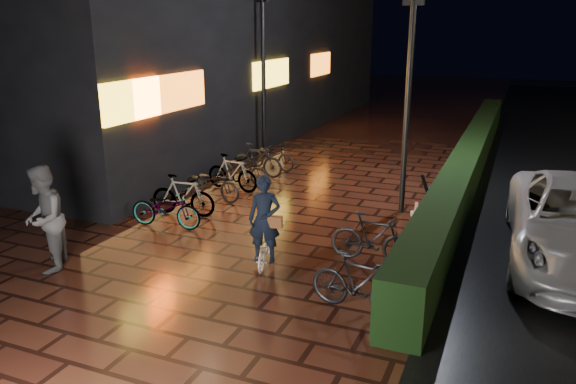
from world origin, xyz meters
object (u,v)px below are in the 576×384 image
at_px(bystander_person, 44,219).
at_px(traffic_barrier, 414,226).
at_px(cyclist, 265,233).
at_px(cart_assembly, 438,197).

bearing_deg(bystander_person, traffic_barrier, 92.87).
bearing_deg(traffic_barrier, bystander_person, -145.63).
bearing_deg(cyclist, traffic_barrier, 45.40).
xyz_separation_m(cyclist, traffic_barrier, (2.26, 2.29, -0.33)).
xyz_separation_m(bystander_person, cart_assembly, (6.03, 5.21, -0.38)).
distance_m(traffic_barrier, cart_assembly, 1.33).
xyz_separation_m(cyclist, cart_assembly, (2.53, 3.56, -0.05)).
bearing_deg(traffic_barrier, cart_assembly, 78.07).
height_order(bystander_person, cyclist, bystander_person).
height_order(cyclist, traffic_barrier, cyclist).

